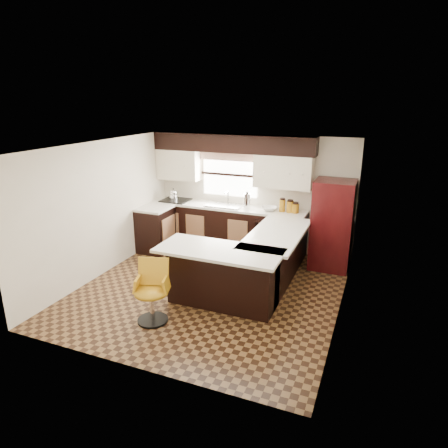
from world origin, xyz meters
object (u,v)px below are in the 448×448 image
at_px(peninsula_return, 223,277).
at_px(bar_chair, 151,293).
at_px(peninsula_long, 273,259).
at_px(refrigerator, 332,225).

relative_size(peninsula_return, bar_chair, 1.81).
xyz_separation_m(peninsula_return, bar_chair, (-0.75, -0.87, 0.00)).
height_order(peninsula_long, refrigerator, refrigerator).
distance_m(refrigerator, bar_chair, 3.64).
bearing_deg(peninsula_long, peninsula_return, -118.30).
height_order(peninsula_return, refrigerator, refrigerator).
distance_m(peninsula_long, bar_chair, 2.24).
relative_size(peninsula_long, bar_chair, 2.14).
distance_m(peninsula_long, refrigerator, 1.44).
height_order(peninsula_long, peninsula_return, same).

